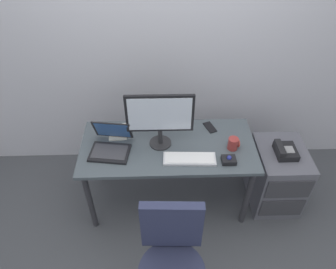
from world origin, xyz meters
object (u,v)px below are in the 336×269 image
file_cabinet (276,176)px  trackball_mouse (229,160)px  office_chair (172,268)px  paper_notepad (118,132)px  banana (154,123)px  coffee_mug (233,144)px  cell_phone (210,127)px  laptop (111,144)px  monitor_main (160,117)px  keyboard (190,159)px  desk_phone (285,151)px

file_cabinet → trackball_mouse: (-0.52, -0.19, 0.43)m
file_cabinet → office_chair: size_ratio=0.65×
paper_notepad → banana: bearing=16.5°
file_cabinet → banana: size_ratio=3.21×
coffee_mug → banana: coffee_mug is taller
trackball_mouse → cell_phone: 0.42m
laptop → monitor_main: bearing=7.3°
paper_notepad → trackball_mouse: bearing=-22.9°
office_chair → paper_notepad: bearing=111.6°
file_cabinet → keyboard: (-0.83, -0.16, 0.42)m
coffee_mug → paper_notepad: coffee_mug is taller
monitor_main → coffee_mug: monitor_main is taller
paper_notepad → cell_phone: 0.80m
laptop → banana: 0.45m
desk_phone → banana: size_ratio=1.05×
trackball_mouse → coffee_mug: (0.06, 0.15, 0.03)m
file_cabinet → banana: 1.22m
laptop → coffee_mug: laptop is taller
desk_phone → trackball_mouse: size_ratio=1.82×
laptop → trackball_mouse: size_ratio=3.18×
office_chair → keyboard: (0.17, 0.72, 0.30)m
monitor_main → laptop: bearing=-172.7°
laptop → trackball_mouse: (0.93, -0.17, -0.03)m
coffee_mug → office_chair: bearing=-121.9°
laptop → paper_notepad: laptop is taller
office_chair → monitor_main: (-0.06, 0.92, 0.57)m
monitor_main → laptop: 0.46m
laptop → cell_phone: (0.83, 0.24, -0.05)m
cell_phone → coffee_mug: bearing=-80.6°
keyboard → monitor_main: bearing=139.1°
file_cabinet → cell_phone: size_ratio=4.30×
file_cabinet → desk_phone: (-0.01, -0.02, 0.34)m
file_cabinet → keyboard: bearing=-169.1°
coffee_mug → paper_notepad: size_ratio=0.49×
laptop → coffee_mug: bearing=-1.3°
coffee_mug → banana: 0.72m
monitor_main → cell_phone: 0.55m
desk_phone → laptop: 1.45m
office_chair → paper_notepad: office_chair is taller
file_cabinet → banana: (-1.11, 0.28, 0.43)m
cell_phone → desk_phone: bearing=-42.0°
keyboard → laptop: 0.64m
monitor_main → keyboard: (0.23, -0.20, -0.27)m
monitor_main → trackball_mouse: monitor_main is taller
paper_notepad → coffee_mug: bearing=-13.3°
keyboard → office_chair: bearing=-102.9°
office_chair → monitor_main: monitor_main is taller
office_chair → trackball_mouse: 0.89m
trackball_mouse → paper_notepad: 0.97m
laptop → banana: bearing=40.5°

